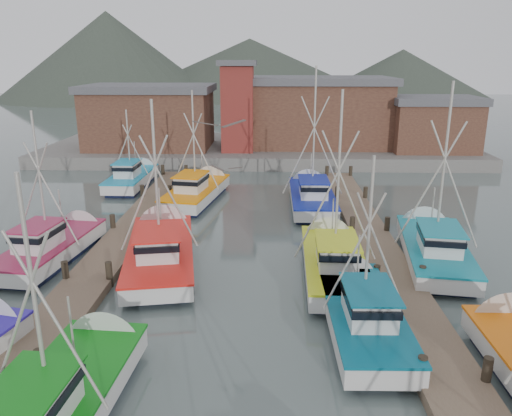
{
  "coord_description": "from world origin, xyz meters",
  "views": [
    {
      "loc": [
        1.28,
        -15.47,
        10.0
      ],
      "look_at": [
        0.52,
        8.97,
        2.6
      ],
      "focal_mm": 35.0,
      "sensor_mm": 36.0,
      "label": 1
    }
  ],
  "objects_px": {
    "lookout_tower": "(238,106)",
    "boat_8": "(161,249)",
    "boat_4": "(63,400)",
    "boat_12": "(199,191)"
  },
  "relations": [
    {
      "from": "lookout_tower",
      "to": "boat_8",
      "type": "height_order",
      "value": "lookout_tower"
    },
    {
      "from": "boat_4",
      "to": "boat_12",
      "type": "xyz_separation_m",
      "value": [
        0.57,
        23.25,
        0.0
      ]
    },
    {
      "from": "boat_8",
      "to": "boat_12",
      "type": "bearing_deg",
      "value": 78.77
    },
    {
      "from": "boat_12",
      "to": "boat_4",
      "type": "bearing_deg",
      "value": -81.74
    },
    {
      "from": "boat_4",
      "to": "boat_12",
      "type": "distance_m",
      "value": 23.26
    },
    {
      "from": "boat_4",
      "to": "boat_12",
      "type": "bearing_deg",
      "value": 92.61
    },
    {
      "from": "boat_4",
      "to": "lookout_tower",
      "type": "bearing_deg",
      "value": 89.98
    },
    {
      "from": "lookout_tower",
      "to": "boat_8",
      "type": "relative_size",
      "value": 0.83
    },
    {
      "from": "lookout_tower",
      "to": "boat_12",
      "type": "xyz_separation_m",
      "value": [
        -2.01,
        -13.42,
        -4.87
      ]
    },
    {
      "from": "lookout_tower",
      "to": "boat_8",
      "type": "distance_m",
      "value": 25.62
    }
  ]
}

